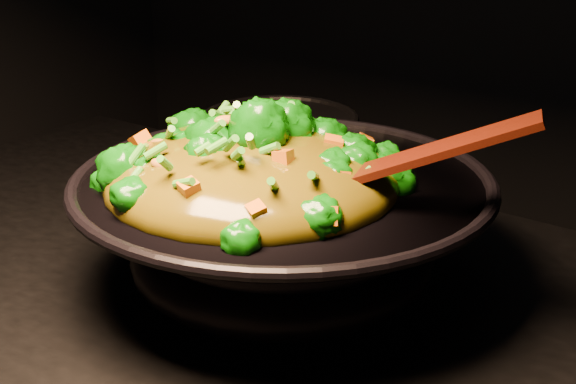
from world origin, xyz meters
The scene contains 4 objects.
wok centered at (0.09, 0.10, 0.96)m, with size 0.45×0.45×0.13m, color black, non-canonical shape.
stir_fry centered at (0.07, 0.07, 1.08)m, with size 0.32×0.32×0.11m, color #0B5C06, non-canonical shape.
spatula centered at (0.23, 0.10, 1.08)m, with size 0.29×0.04×0.01m, color #331003.
back_pot centered at (-0.08, 0.32, 0.96)m, with size 0.21×0.21×0.12m, color black.
Camera 1 is at (0.63, -0.62, 1.37)m, focal length 55.00 mm.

